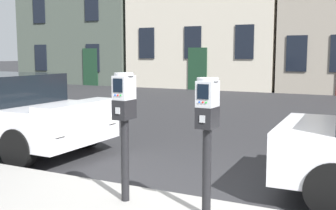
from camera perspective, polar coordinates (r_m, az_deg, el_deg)
ground_plane at (r=4.88m, az=0.27°, el=-14.37°), size 160.00×160.00×0.00m
parking_meter_near_kerb at (r=4.55m, az=-6.09°, el=-1.18°), size 0.22×0.26×1.45m
parking_meter_twin_adjacent at (r=4.12m, az=5.48°, el=-2.33°), size 0.22×0.26×1.42m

